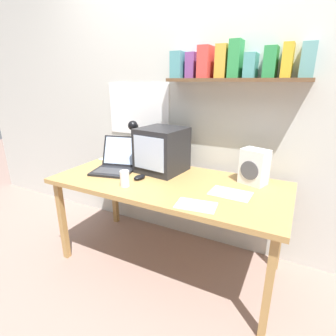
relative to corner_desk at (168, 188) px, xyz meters
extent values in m
plane|color=gray|center=(0.00, 0.00, -0.67)|extent=(12.00, 12.00, 0.00)
cube|color=beige|center=(0.00, 0.50, 0.63)|extent=(5.60, 0.06, 2.60)
cube|color=white|center=(-0.55, 0.46, 0.50)|extent=(0.64, 0.01, 0.46)
cube|color=brown|center=(0.34, 0.38, 0.77)|extent=(1.03, 0.18, 0.02)
cube|color=teal|center=(-0.10, 0.39, 0.88)|extent=(0.09, 0.16, 0.20)
cube|color=#7E4188|center=(0.00, 0.41, 0.87)|extent=(0.07, 0.12, 0.19)
cube|color=#CD3F3A|center=(0.12, 0.39, 0.89)|extent=(0.09, 0.16, 0.23)
cube|color=gold|center=(0.24, 0.40, 0.89)|extent=(0.08, 0.13, 0.23)
cube|color=#2F9049|center=(0.34, 0.40, 0.91)|extent=(0.08, 0.14, 0.26)
cube|color=teal|center=(0.45, 0.39, 0.86)|extent=(0.08, 0.16, 0.16)
cube|color=#2A8A45|center=(0.58, 0.39, 0.88)|extent=(0.08, 0.15, 0.20)
cube|color=gold|center=(0.68, 0.39, 0.89)|extent=(0.06, 0.16, 0.21)
cube|color=#5F9E9E|center=(0.80, 0.41, 0.89)|extent=(0.09, 0.12, 0.21)
cube|color=#AF8449|center=(0.00, 0.00, 0.04)|extent=(1.72, 0.80, 0.03)
cube|color=#AF8449|center=(-0.80, -0.34, -0.32)|extent=(0.04, 0.05, 0.69)
cube|color=#AF8449|center=(0.80, -0.34, -0.32)|extent=(0.04, 0.05, 0.69)
cube|color=#AF8449|center=(-0.80, 0.34, -0.32)|extent=(0.04, 0.05, 0.69)
cube|color=#AF8449|center=(0.80, 0.34, -0.32)|extent=(0.04, 0.05, 0.69)
cube|color=#232326|center=(-0.15, 0.18, 0.23)|extent=(0.38, 0.38, 0.35)
cube|color=silver|center=(-0.17, 0.01, 0.24)|extent=(0.28, 0.04, 0.26)
cube|color=black|center=(-0.48, -0.04, 0.06)|extent=(0.36, 0.32, 0.02)
cube|color=#38383A|center=(-0.48, -0.06, 0.07)|extent=(0.29, 0.20, 0.00)
cube|color=black|center=(-0.53, 0.13, 0.19)|extent=(0.33, 0.17, 0.24)
cube|color=#ABC3E9|center=(-0.53, 0.13, 0.19)|extent=(0.29, 0.16, 0.22)
cylinder|color=black|center=(-0.45, 0.28, 0.06)|extent=(0.12, 0.12, 0.01)
cylinder|color=black|center=(-0.45, 0.28, 0.23)|extent=(0.02, 0.02, 0.33)
sphere|color=black|center=(-0.46, 0.23, 0.40)|extent=(0.08, 0.08, 0.08)
cylinder|color=white|center=(-0.22, -0.23, 0.11)|extent=(0.07, 0.07, 0.11)
cylinder|color=#4CC656|center=(-0.22, -0.23, 0.10)|extent=(0.06, 0.06, 0.08)
cube|color=white|center=(0.57, 0.24, 0.18)|extent=(0.21, 0.18, 0.25)
cylinder|color=#4C4C51|center=(0.55, 0.17, 0.17)|extent=(0.13, 0.05, 0.13)
ellipsoid|color=black|center=(-0.21, -0.07, 0.07)|extent=(0.08, 0.12, 0.03)
cube|color=white|center=(-0.69, 0.27, 0.06)|extent=(0.29, 0.24, 0.00)
cube|color=silver|center=(0.47, -0.02, 0.06)|extent=(0.27, 0.18, 0.00)
cube|color=white|center=(0.34, -0.28, 0.06)|extent=(0.26, 0.18, 0.00)
camera|label=1|loc=(0.84, -1.61, 0.76)|focal=28.00mm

